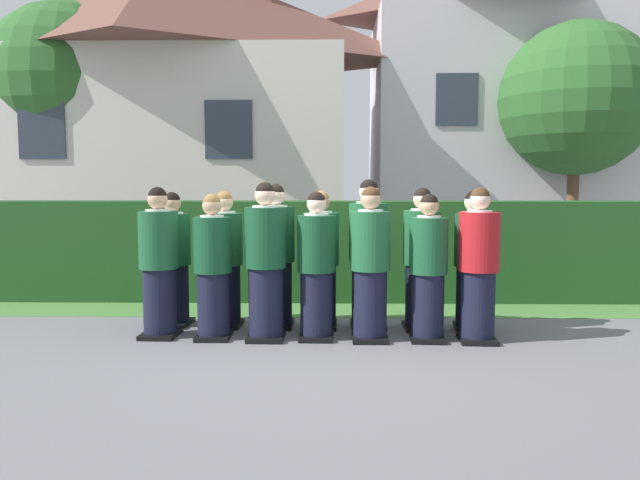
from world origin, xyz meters
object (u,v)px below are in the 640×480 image
(student_front_row_5, at_px, (428,271))
(student_rear_row_3, at_px, (321,263))
(student_front_row_1, at_px, (213,270))
(student_rear_row_1, at_px, (225,263))
(student_rear_row_5, at_px, (422,262))
(student_front_row_3, at_px, (316,269))
(student_rear_row_4, at_px, (368,257))
(student_rear_row_2, at_px, (276,259))
(student_rear_row_0, at_px, (173,262))
(student_front_row_4, at_px, (370,267))
(student_rear_row_6, at_px, (472,264))
(student_front_row_0, at_px, (159,266))
(student_front_row_2, at_px, (266,265))
(student_in_red_blazer, at_px, (478,268))

(student_front_row_5, distance_m, student_rear_row_3, 1.28)
(student_front_row_1, distance_m, student_rear_row_1, 0.55)
(student_rear_row_3, xyz_separation_m, student_rear_row_5, (1.16, -0.06, 0.02))
(student_front_row_3, bearing_deg, student_rear_row_4, 41.74)
(student_rear_row_2, distance_m, student_rear_row_5, 1.68)
(student_rear_row_0, distance_m, student_rear_row_3, 1.74)
(student_front_row_4, xyz_separation_m, student_rear_row_4, (0.01, 0.57, 0.04))
(student_rear_row_6, bearing_deg, student_rear_row_5, 179.55)
(student_front_row_1, height_order, student_rear_row_1, student_rear_row_1)
(student_front_row_5, xyz_separation_m, student_rear_row_1, (-2.27, 0.59, 0.01))
(student_rear_row_2, relative_size, student_rear_row_3, 1.05)
(student_front_row_1, xyz_separation_m, student_rear_row_5, (2.31, 0.46, 0.03))
(student_front_row_0, height_order, student_front_row_3, student_front_row_0)
(student_front_row_0, xyz_separation_m, student_rear_row_4, (2.31, 0.47, 0.04))
(student_rear_row_0, relative_size, student_rear_row_4, 0.91)
(student_rear_row_0, xyz_separation_m, student_rear_row_2, (1.22, -0.04, 0.05))
(student_front_row_0, distance_m, student_front_row_2, 1.18)
(student_front_row_0, distance_m, student_in_red_blazer, 3.44)
(student_front_row_3, height_order, student_in_red_blazer, student_in_red_blazer)
(student_rear_row_0, height_order, student_rear_row_5, student_rear_row_5)
(student_rear_row_1, bearing_deg, student_front_row_0, -142.64)
(student_rear_row_3, height_order, student_rear_row_4, student_rear_row_4)
(student_front_row_3, height_order, student_front_row_4, student_front_row_4)
(student_rear_row_1, distance_m, student_rear_row_5, 2.28)
(student_front_row_5, bearing_deg, student_in_red_blazer, -4.19)
(student_front_row_0, height_order, student_rear_row_2, student_rear_row_2)
(student_front_row_3, bearing_deg, student_rear_row_0, 160.81)
(student_front_row_0, distance_m, student_rear_row_6, 3.51)
(student_front_row_2, bearing_deg, student_front_row_3, 2.85)
(student_front_row_2, distance_m, student_rear_row_4, 1.26)
(student_in_red_blazer, xyz_separation_m, student_rear_row_2, (-2.20, 0.63, 0.02))
(student_front_row_2, distance_m, student_front_row_4, 1.12)
(student_front_row_2, height_order, student_front_row_5, student_front_row_2)
(student_front_row_4, height_order, student_rear_row_5, student_front_row_4)
(student_front_row_0, xyz_separation_m, student_rear_row_6, (3.49, 0.39, -0.02))
(student_front_row_2, xyz_separation_m, student_front_row_4, (1.12, -0.02, -0.02))
(student_front_row_3, bearing_deg, student_front_row_4, -4.54)
(student_rear_row_2, xyz_separation_m, student_rear_row_3, (0.52, -0.04, -0.04))
(student_front_row_2, xyz_separation_m, student_rear_row_6, (2.32, 0.47, -0.05))
(student_front_row_1, distance_m, student_in_red_blazer, 2.83)
(student_front_row_5, bearing_deg, student_front_row_0, 178.01)
(student_front_row_0, xyz_separation_m, student_rear_row_5, (2.91, 0.39, -0.00))
(student_rear_row_0, height_order, student_rear_row_6, student_rear_row_6)
(student_front_row_0, bearing_deg, student_front_row_5, -1.99)
(student_rear_row_2, height_order, student_rear_row_3, student_rear_row_2)
(student_front_row_5, distance_m, student_rear_row_6, 0.76)
(student_front_row_4, height_order, student_rear_row_6, student_front_row_4)
(student_rear_row_0, distance_m, student_rear_row_2, 1.22)
(student_front_row_3, bearing_deg, student_front_row_2, -177.15)
(student_front_row_2, height_order, student_rear_row_5, student_front_row_2)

